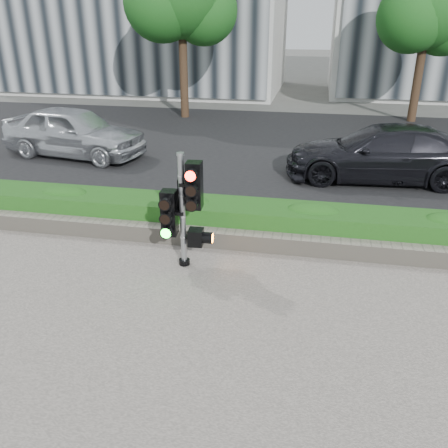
{
  "coord_description": "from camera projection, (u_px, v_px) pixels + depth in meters",
  "views": [
    {
      "loc": [
        1.43,
        -6.56,
        4.37
      ],
      "look_at": [
        0.03,
        0.6,
        1.12
      ],
      "focal_mm": 38.0,
      "sensor_mm": 36.0,
      "label": 1
    }
  ],
  "objects": [
    {
      "name": "hedge",
      "position": [
        240.0,
        219.0,
        10.04
      ],
      "size": [
        12.0,
        1.0,
        0.68
      ],
      "primitive_type": "cube",
      "color": "#388F2C",
      "rests_on": "sidewalk"
    },
    {
      "name": "curb",
      "position": [
        244.0,
        221.0,
        10.71
      ],
      "size": [
        60.0,
        0.25,
        0.12
      ],
      "primitive_type": "cube",
      "color": "gray",
      "rests_on": "ground"
    },
    {
      "name": "car_dark",
      "position": [
        382.0,
        153.0,
        13.25
      ],
      "size": [
        5.36,
        2.37,
        1.53
      ],
      "primitive_type": "imported",
      "rotation": [
        0.0,
        0.0,
        -1.53
      ],
      "color": "black",
      "rests_on": "road"
    },
    {
      "name": "ground",
      "position": [
        215.0,
        299.0,
        7.91
      ],
      "size": [
        120.0,
        120.0,
        0.0
      ],
      "primitive_type": "plane",
      "color": "#51514C",
      "rests_on": "ground"
    },
    {
      "name": "tree_right",
      "position": [
        428.0,
        10.0,
        19.06
      ],
      "size": [
        4.1,
        3.58,
        6.53
      ],
      "color": "black",
      "rests_on": "ground"
    },
    {
      "name": "road",
      "position": [
        274.0,
        147.0,
        16.87
      ],
      "size": [
        60.0,
        13.0,
        0.02
      ],
      "primitive_type": "cube",
      "color": "black",
      "rests_on": "ground"
    },
    {
      "name": "car_silver",
      "position": [
        74.0,
        132.0,
        15.43
      ],
      "size": [
        5.01,
        2.68,
        1.62
      ],
      "primitive_type": "imported",
      "rotation": [
        0.0,
        0.0,
        1.4
      ],
      "color": "silver",
      "rests_on": "road"
    },
    {
      "name": "traffic_signal",
      "position": [
        184.0,
        205.0,
        8.49
      ],
      "size": [
        0.75,
        0.56,
        2.16
      ],
      "rotation": [
        0.0,
        0.0,
        0.05
      ],
      "color": "black",
      "rests_on": "sidewalk"
    },
    {
      "name": "sidewalk",
      "position": [
        172.0,
        411.0,
        5.66
      ],
      "size": [
        16.0,
        11.0,
        0.03
      ],
      "primitive_type": "cube",
      "color": "#9E9389",
      "rests_on": "ground"
    },
    {
      "name": "stone_wall",
      "position": [
        235.0,
        240.0,
        9.53
      ],
      "size": [
        12.0,
        0.32,
        0.34
      ],
      "primitive_type": "cube",
      "color": "gray",
      "rests_on": "sidewalk"
    }
  ]
}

